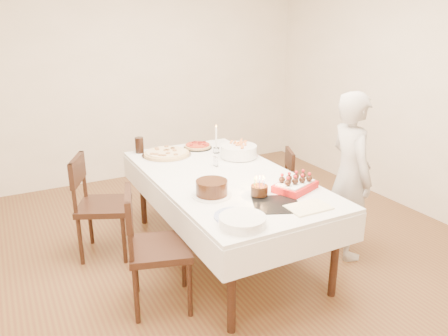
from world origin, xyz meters
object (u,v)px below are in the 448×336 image
chair_right_savory (273,185)px  taper_candle (216,139)px  birthday_cake (259,186)px  chair_left_dessert (160,248)px  pizza_pepperoni (198,146)px  cola_glass (139,145)px  person (350,176)px  strawberry_box (295,185)px  dining_table (224,216)px  chair_left_savory (104,206)px  pasta_bowl (239,151)px  layer_cake (212,188)px  pizza_white (167,154)px

chair_right_savory → taper_candle: 0.78m
birthday_cake → chair_left_dessert: bearing=173.3°
pizza_pepperoni → cola_glass: size_ratio=1.86×
person → birthday_cake: 0.96m
strawberry_box → dining_table: bearing=121.8°
chair_left_savory → pasta_bowl: size_ratio=2.67×
chair_left_savory → layer_cake: (0.64, -0.85, 0.35)m
pasta_bowl → layer_cake: bearing=-131.6°
birthday_cake → taper_candle: bearing=79.3°
cola_glass → layer_cake: size_ratio=0.51×
chair_right_savory → chair_left_savory: 1.71m
chair_left_dessert → pasta_bowl: (1.11, 0.82, 0.35)m
pizza_white → chair_left_dessert: bearing=-113.4°
dining_table → taper_candle: 0.84m
chair_left_savory → cola_glass: (0.49, 0.48, 0.37)m
person → chair_left_dessert: bearing=102.5°
dining_table → birthday_cake: 0.69m
chair_left_dessert → layer_cake: chair_left_dessert is taller
pizza_white → taper_candle: 0.51m
pizza_pepperoni → chair_left_savory: bearing=-162.0°
taper_candle → person: bearing=-56.0°
pizza_white → chair_left_savory: bearing=-159.7°
chair_left_savory → chair_left_dessert: chair_left_dessert is taller
layer_cake → dining_table: bearing=50.2°
person → pasta_bowl: person is taller
chair_left_dessert → pizza_pepperoni: (0.89, 1.28, 0.31)m
dining_table → pizza_pepperoni: 0.95m
cola_glass → strawberry_box: 1.71m
dining_table → birthday_cake: size_ratio=15.48×
pizza_pepperoni → chair_left_dessert: bearing=-124.8°
chair_right_savory → person: bearing=-53.1°
chair_left_savory → cola_glass: chair_left_savory is taller
chair_left_savory → chair_right_savory: bearing=-159.5°
pasta_bowl → chair_left_savory: bearing=174.7°
chair_left_dessert → pizza_white: bearing=-97.1°
pizza_white → layer_cake: 1.11m
chair_left_savory → taper_candle: bearing=-150.0°
chair_left_savory → layer_cake: chair_left_savory is taller
dining_table → pizza_white: (-0.23, 0.76, 0.40)m
pizza_pepperoni → birthday_cake: bearing=-95.0°
pasta_bowl → chair_left_dessert: bearing=-143.6°
chair_right_savory → person: size_ratio=0.52×
person → taper_candle: size_ratio=5.02×
person → birthday_cake: size_ratio=10.60×
chair_left_savory → dining_table: bearing=175.7°
dining_table → pasta_bowl: (0.36, 0.39, 0.44)m
pizza_pepperoni → taper_candle: 0.28m
person → pizza_white: (-1.21, 1.24, 0.04)m
chair_left_dessert → pasta_bowl: size_ratio=2.68×
pizza_pepperoni → strawberry_box: bearing=-82.1°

